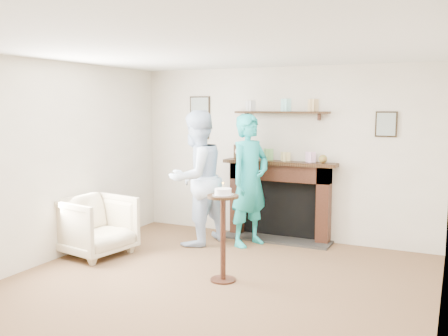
{
  "coord_description": "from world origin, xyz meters",
  "views": [
    {
      "loc": [
        2.33,
        -4.44,
        1.94
      ],
      "look_at": [
        -0.19,
        0.9,
        1.2
      ],
      "focal_mm": 40.0,
      "sensor_mm": 36.0,
      "label": 1
    }
  ],
  "objects": [
    {
      "name": "woman",
      "position": [
        -0.27,
        1.9,
        0.0
      ],
      "size": [
        0.65,
        0.78,
        1.83
      ],
      "primitive_type": "imported",
      "rotation": [
        0.0,
        0.0,
        1.2
      ],
      "color": "#20BA9F",
      "rests_on": "ground"
    },
    {
      "name": "ground",
      "position": [
        0.0,
        0.0,
        0.0
      ],
      "size": [
        5.0,
        5.0,
        0.0
      ],
      "primitive_type": "plane",
      "color": "brown",
      "rests_on": "ground"
    },
    {
      "name": "man",
      "position": [
        -0.96,
        1.63,
        0.0
      ],
      "size": [
        0.96,
        1.09,
        1.88
      ],
      "primitive_type": "imported",
      "rotation": [
        0.0,
        0.0,
        -1.88
      ],
      "color": "silver",
      "rests_on": "ground"
    },
    {
      "name": "pedestal_table",
      "position": [
        0.03,
        0.42,
        0.68
      ],
      "size": [
        0.35,
        0.35,
        1.11
      ],
      "color": "black",
      "rests_on": "ground"
    },
    {
      "name": "armchair",
      "position": [
        -1.9,
        0.6,
        0.0
      ],
      "size": [
        0.98,
        0.96,
        0.77
      ],
      "primitive_type": "imported",
      "rotation": [
        0.0,
        0.0,
        1.39
      ],
      "color": "tan",
      "rests_on": "ground"
    },
    {
      "name": "room_shell",
      "position": [
        -0.0,
        0.69,
        1.62
      ],
      "size": [
        4.54,
        5.02,
        2.52
      ],
      "color": "beige",
      "rests_on": "ground"
    }
  ]
}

